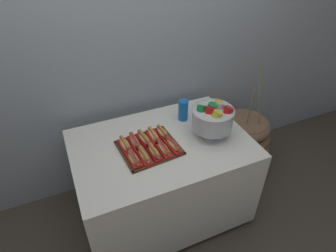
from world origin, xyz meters
TOP-DOWN VIEW (x-y plane):
  - ground_plane at (0.00, 0.00)m, footprint 10.00×10.00m
  - back_wall at (0.00, 0.59)m, footprint 6.00×0.10m
  - buffet_table at (0.00, 0.00)m, footprint 1.30×0.88m
  - floor_vase at (0.93, 0.20)m, footprint 0.58×0.58m
  - serving_tray at (-0.10, -0.02)m, footprint 0.43×0.39m
  - hot_dog_0 at (-0.25, -0.12)m, footprint 0.08×0.16m
  - hot_dog_1 at (-0.17, -0.11)m, footprint 0.07×0.18m
  - hot_dog_2 at (-0.10, -0.11)m, footprint 0.07×0.18m
  - hot_dog_3 at (-0.02, -0.10)m, footprint 0.07×0.18m
  - hot_dog_4 at (0.05, -0.09)m, footprint 0.08×0.18m
  - hot_dog_5 at (-0.26, 0.05)m, footprint 0.08×0.18m
  - hot_dog_6 at (-0.18, 0.05)m, footprint 0.06×0.18m
  - hot_dog_7 at (-0.11, 0.06)m, footprint 0.09×0.19m
  - hot_dog_8 at (-0.04, 0.07)m, footprint 0.07×0.18m
  - hot_dog_9 at (0.04, 0.07)m, footprint 0.08×0.16m
  - punch_bowl at (0.39, -0.05)m, footprint 0.31×0.31m
  - cup_stack at (0.28, 0.21)m, footprint 0.08×0.08m

SIDE VIEW (x-z plane):
  - ground_plane at x=0.00m, z-range 0.00..0.00m
  - floor_vase at x=0.93m, z-range -0.30..0.85m
  - buffet_table at x=0.00m, z-range 0.02..0.78m
  - serving_tray at x=-0.10m, z-range 0.76..0.77m
  - hot_dog_9 at x=0.04m, z-range 0.77..0.82m
  - hot_dog_7 at x=-0.11m, z-range 0.77..0.82m
  - hot_dog_5 at x=-0.26m, z-range 0.77..0.82m
  - hot_dog_8 at x=-0.04m, z-range 0.77..0.82m
  - hot_dog_3 at x=-0.02m, z-range 0.77..0.82m
  - hot_dog_1 at x=-0.17m, z-range 0.77..0.82m
  - hot_dog_0 at x=-0.25m, z-range 0.77..0.83m
  - hot_dog_6 at x=-0.18m, z-range 0.77..0.83m
  - hot_dog_2 at x=-0.10m, z-range 0.77..0.83m
  - hot_dog_4 at x=0.05m, z-range 0.77..0.83m
  - cup_stack at x=0.28m, z-range 0.76..0.94m
  - punch_bowl at x=0.39m, z-range 0.78..1.05m
  - back_wall at x=0.00m, z-range 0.00..2.60m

